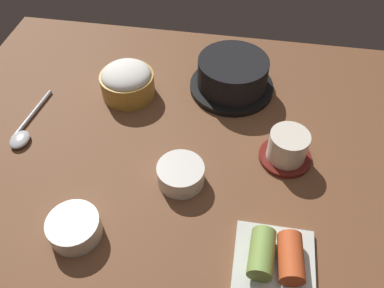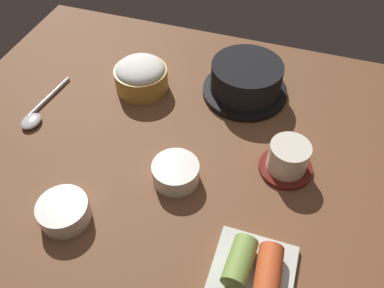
{
  "view_description": "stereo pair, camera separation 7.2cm",
  "coord_description": "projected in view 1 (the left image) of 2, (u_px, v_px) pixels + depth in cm",
  "views": [
    {
      "loc": [
        9.9,
        -49.01,
        58.87
      ],
      "look_at": [
        2.0,
        -2.0,
        5.0
      ],
      "focal_mm": 37.22,
      "sensor_mm": 36.0,
      "label": 1
    },
    {
      "loc": [
        16.88,
        -47.29,
        58.87
      ],
      "look_at": [
        2.0,
        -2.0,
        5.0
      ],
      "focal_mm": 37.22,
      "sensor_mm": 36.0,
      "label": 2
    }
  ],
  "objects": [
    {
      "name": "side_bowl_near",
      "position": [
        74.0,
        227.0,
        0.62
      ],
      "size": [
        8.3,
        8.3,
        3.56
      ],
      "color": "white",
      "rests_on": "dining_table"
    },
    {
      "name": "rice_bowl",
      "position": [
        127.0,
        81.0,
        0.83
      ],
      "size": [
        11.24,
        11.24,
        6.99
      ],
      "color": "#B78C38",
      "rests_on": "dining_table"
    },
    {
      "name": "tea_cup_with_saucer",
      "position": [
        287.0,
        148.0,
        0.71
      ],
      "size": [
        9.59,
        9.59,
        6.23
      ],
      "color": "maroon",
      "rests_on": "dining_table"
    },
    {
      "name": "spoon",
      "position": [
        24.0,
        131.0,
        0.77
      ],
      "size": [
        3.92,
        16.82,
        1.35
      ],
      "color": "#B7B7BC",
      "rests_on": "dining_table"
    },
    {
      "name": "stone_pot",
      "position": [
        232.0,
        75.0,
        0.84
      ],
      "size": [
        17.95,
        17.95,
        7.47
      ],
      "color": "black",
      "rests_on": "dining_table"
    },
    {
      "name": "dining_table",
      "position": [
        183.0,
        149.0,
        0.76
      ],
      "size": [
        100.0,
        76.0,
        2.0
      ],
      "primitive_type": "cube",
      "color": "brown",
      "rests_on": "ground"
    },
    {
      "name": "kimchi_plate",
      "position": [
        275.0,
        258.0,
        0.59
      ],
      "size": [
        12.01,
        12.01,
        4.71
      ],
      "color": "silver",
      "rests_on": "dining_table"
    },
    {
      "name": "banchan_cup_center",
      "position": [
        181.0,
        174.0,
        0.69
      ],
      "size": [
        8.27,
        8.27,
        3.7
      ],
      "color": "white",
      "rests_on": "dining_table"
    }
  ]
}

